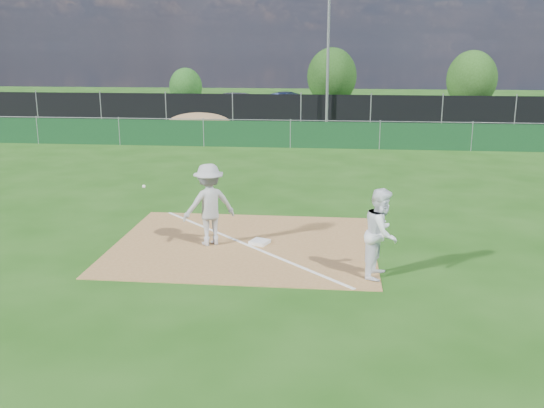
{
  "coord_description": "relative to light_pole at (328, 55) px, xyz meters",
  "views": [
    {
      "loc": [
        2.04,
        -12.25,
        4.48
      ],
      "look_at": [
        0.64,
        1.0,
        1.0
      ],
      "focal_mm": 40.0,
      "sensor_mm": 36.0,
      "label": 1
    }
  ],
  "objects": [
    {
      "name": "tree_right",
      "position": [
        10.21,
        10.85,
        -1.82
      ],
      "size": [
        3.57,
        3.57,
        4.23
      ],
      "color": "#382316",
      "rests_on": "ground"
    },
    {
      "name": "tree_mid",
      "position": [
        0.14,
        11.98,
        -1.73
      ],
      "size": [
        3.72,
        3.72,
        4.42
      ],
      "color": "#382316",
      "rests_on": "ground"
    },
    {
      "name": "first_base",
      "position": [
        -1.15,
        -21.64,
        -3.94
      ],
      "size": [
        0.51,
        0.51,
        0.08
      ],
      "primitive_type": "cube",
      "rotation": [
        0.0,
        0.0,
        -0.39
      ],
      "color": "white",
      "rests_on": "infield_dirt"
    },
    {
      "name": "play_at_first",
      "position": [
        -2.3,
        -21.78,
        -3.03
      ],
      "size": [
        2.28,
        1.21,
        1.89
      ],
      "color": "#BEBEC0",
      "rests_on": "infield_dirt"
    },
    {
      "name": "car_mid",
      "position": [
        -2.43,
        4.34,
        -3.2
      ],
      "size": [
        5.03,
        2.47,
        1.59
      ],
      "primitive_type": "imported",
      "rotation": [
        0.0,
        0.0,
        1.4
      ],
      "color": "black",
      "rests_on": "parking_lot"
    },
    {
      "name": "car_left",
      "position": [
        -5.7,
        4.82,
        -3.17
      ],
      "size": [
        5.11,
        2.95,
        1.64
      ],
      "primitive_type": "imported",
      "rotation": [
        0.0,
        0.0,
        1.35
      ],
      "color": "#B7BABF",
      "rests_on": "parking_lot"
    },
    {
      "name": "infield_dirt",
      "position": [
        -1.5,
        -21.7,
        -3.99
      ],
      "size": [
        6.0,
        5.0,
        0.02
      ],
      "primitive_type": "cube",
      "color": "olive",
      "rests_on": "ground"
    },
    {
      "name": "black_fence",
      "position": [
        -1.5,
        0.3,
        -3.1
      ],
      "size": [
        46.0,
        0.04,
        1.8
      ],
      "primitive_type": "cube",
      "color": "black",
      "rests_on": "ground"
    },
    {
      "name": "tree_left",
      "position": [
        -10.84,
        10.66,
        -2.5
      ],
      "size": [
        2.47,
        2.47,
        2.93
      ],
      "color": "#382316",
      "rests_on": "ground"
    },
    {
      "name": "dirt_mound",
      "position": [
        -6.5,
        -4.2,
        -3.42
      ],
      "size": [
        3.38,
        2.6,
        1.17
      ],
      "primitive_type": "ellipsoid",
      "color": "olive",
      "rests_on": "ground"
    },
    {
      "name": "parking_lot",
      "position": [
        -1.5,
        5.3,
        -4.0
      ],
      "size": [
        46.0,
        9.0,
        0.01
      ],
      "primitive_type": "cube",
      "color": "black",
      "rests_on": "ground"
    },
    {
      "name": "light_pole",
      "position": [
        0.0,
        0.0,
        0.0
      ],
      "size": [
        0.16,
        0.16,
        8.0
      ],
      "primitive_type": "cylinder",
      "color": "slate",
      "rests_on": "ground"
    },
    {
      "name": "runner",
      "position": [
        1.49,
        -23.37,
        -3.1
      ],
      "size": [
        0.91,
        1.04,
        1.81
      ],
      "primitive_type": "imported",
      "rotation": [
        0.0,
        0.0,
        1.28
      ],
      "color": "white",
      "rests_on": "ground"
    },
    {
      "name": "green_fence",
      "position": [
        -1.5,
        -7.7,
        -3.4
      ],
      "size": [
        44.0,
        0.05,
        1.2
      ],
      "primitive_type": "cube",
      "color": "#0E3619",
      "rests_on": "ground"
    },
    {
      "name": "foul_line",
      "position": [
        -1.5,
        -21.7,
        -3.98
      ],
      "size": [
        5.01,
        5.01,
        0.01
      ],
      "primitive_type": "cube",
      "rotation": [
        0.0,
        0.0,
        0.79
      ],
      "color": "white",
      "rests_on": "infield_dirt"
    },
    {
      "name": "ground",
      "position": [
        -1.5,
        -12.7,
        -4.0
      ],
      "size": [
        90.0,
        90.0,
        0.0
      ],
      "primitive_type": "plane",
      "color": "#1A480F",
      "rests_on": "ground"
    },
    {
      "name": "car_right",
      "position": [
        3.65,
        4.46,
        -3.31
      ],
      "size": [
        4.81,
        2.22,
        1.36
      ],
      "primitive_type": "imported",
      "rotation": [
        0.0,
        0.0,
        1.5
      ],
      "color": "black",
      "rests_on": "parking_lot"
    }
  ]
}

